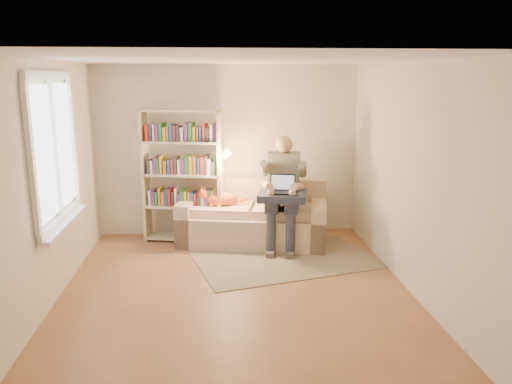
{
  "coord_description": "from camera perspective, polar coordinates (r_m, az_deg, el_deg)",
  "views": [
    {
      "loc": [
        -0.25,
        -5.39,
        2.44
      ],
      "look_at": [
        0.32,
        1.0,
        0.93
      ],
      "focal_mm": 35.0,
      "sensor_mm": 36.0,
      "label": 1
    }
  ],
  "objects": [
    {
      "name": "wall_back",
      "position": [
        7.73,
        -3.21,
        4.71
      ],
      "size": [
        4.0,
        0.02,
        2.6
      ],
      "primitive_type": "cube",
      "color": "silver",
      "rests_on": "floor"
    },
    {
      "name": "cat",
      "position": [
        7.31,
        -4.48,
        -0.72
      ],
      "size": [
        0.69,
        0.32,
        0.25
      ],
      "rotation": [
        0.0,
        0.0,
        -0.21
      ],
      "color": "orange",
      "rests_on": "sofa"
    },
    {
      "name": "laptop",
      "position": [
        6.96,
        3.5,
        0.45
      ],
      "size": [
        0.4,
        0.35,
        0.31
      ],
      "rotation": [
        0.0,
        0.0,
        -0.21
      ],
      "color": "black",
      "rests_on": "blanket"
    },
    {
      "name": "person",
      "position": [
        7.11,
        3.12,
        0.64
      ],
      "size": [
        0.58,
        0.79,
        1.6
      ],
      "rotation": [
        0.0,
        0.0,
        -0.21
      ],
      "color": "slate",
      "rests_on": "sofa"
    },
    {
      "name": "sofa",
      "position": [
        7.45,
        -0.31,
        -3.24
      ],
      "size": [
        2.3,
        1.39,
        0.91
      ],
      "rotation": [
        0.0,
        0.0,
        -0.21
      ],
      "color": "#C4A88B",
      "rests_on": "floor"
    },
    {
      "name": "wall_right",
      "position": [
        5.95,
        17.2,
        1.57
      ],
      "size": [
        0.02,
        4.5,
        2.6
      ],
      "primitive_type": "cube",
      "color": "silver",
      "rests_on": "floor"
    },
    {
      "name": "ceiling",
      "position": [
        5.4,
        -2.55,
        14.9
      ],
      "size": [
        4.0,
        4.5,
        0.02
      ],
      "primitive_type": "cube",
      "color": "white",
      "rests_on": "wall_back"
    },
    {
      "name": "floor",
      "position": [
        5.92,
        -2.29,
        -11.12
      ],
      "size": [
        4.5,
        4.5,
        0.0
      ],
      "primitive_type": "plane",
      "color": "brown",
      "rests_on": "ground"
    },
    {
      "name": "bookshelf",
      "position": [
        7.38,
        -8.38,
        2.57
      ],
      "size": [
        1.3,
        0.62,
        1.98
      ],
      "rotation": [
        0.0,
        0.0,
        -0.21
      ],
      "color": "beige",
      "rests_on": "floor"
    },
    {
      "name": "blanket",
      "position": [
        6.97,
        3.48,
        -0.49
      ],
      "size": [
        0.76,
        0.66,
        0.1
      ],
      "primitive_type": "cube",
      "rotation": [
        0.0,
        0.0,
        -0.21
      ],
      "color": "#242B3F",
      "rests_on": "person"
    },
    {
      "name": "wall_front",
      "position": [
        3.35,
        -0.57,
        -6.65
      ],
      "size": [
        4.0,
        0.02,
        2.6
      ],
      "primitive_type": "cube",
      "color": "silver",
      "rests_on": "floor"
    },
    {
      "name": "window",
      "position": [
        5.94,
        -21.64,
        1.95
      ],
      "size": [
        0.12,
        1.52,
        1.69
      ],
      "color": "white",
      "rests_on": "wall_left"
    },
    {
      "name": "wall_left",
      "position": [
        5.78,
        -22.63,
        0.82
      ],
      "size": [
        0.02,
        4.5,
        2.6
      ],
      "primitive_type": "cube",
      "color": "silver",
      "rests_on": "floor"
    },
    {
      "name": "rug",
      "position": [
        6.79,
        3.4,
        -7.81
      ],
      "size": [
        2.6,
        1.91,
        0.01
      ],
      "primitive_type": "cube",
      "rotation": [
        0.0,
        0.0,
        0.25
      ],
      "color": "gray",
      "rests_on": "floor"
    }
  ]
}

